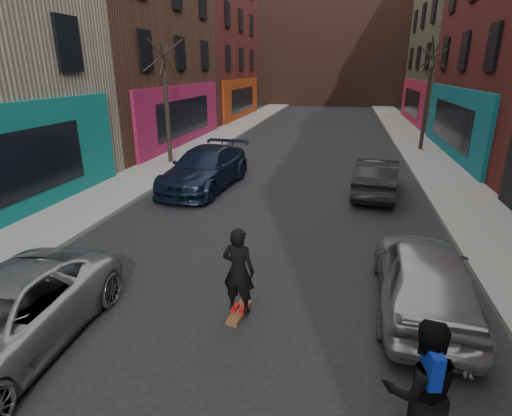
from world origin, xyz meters
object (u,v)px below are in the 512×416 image
at_px(skateboard, 239,312).
at_px(skateboarder, 238,271).
at_px(parked_left_end, 205,168).
at_px(parked_right_far, 424,276).
at_px(tree_left_far, 166,92).
at_px(tree_right_far, 429,86).
at_px(parked_right_end, 377,177).
at_px(pedestrian, 420,390).

bearing_deg(skateboard, skateboarder, 7.10).
relative_size(parked_left_end, parked_right_far, 1.27).
distance_m(tree_left_far, tree_right_far, 13.78).
bearing_deg(parked_left_end, skateboard, -61.71).
bearing_deg(parked_right_end, tree_left_far, -11.09).
xyz_separation_m(parked_left_end, skateboarder, (3.44, -7.99, 0.17)).
distance_m(tree_left_far, parked_left_end, 5.28).
bearing_deg(skateboarder, parked_right_far, -156.76).
xyz_separation_m(tree_left_far, parked_left_end, (3.00, -3.48, -2.61)).
height_order(parked_right_far, pedestrian, pedestrian).
bearing_deg(skateboarder, parked_left_end, -59.61).
bearing_deg(tree_left_far, pedestrian, -56.23).
distance_m(tree_right_far, parked_left_end, 13.63).
relative_size(parked_right_far, skateboarder, 2.49).
bearing_deg(parked_left_end, skateboarder, -61.71).
bearing_deg(skateboard, tree_left_far, 126.42).
relative_size(tree_left_far, skateboard, 8.12).
bearing_deg(parked_right_end, skateboard, 77.20).
bearing_deg(skateboarder, tree_left_far, -53.58).
relative_size(tree_right_far, parked_right_far, 1.63).
distance_m(tree_left_far, pedestrian, 16.73).
bearing_deg(skateboard, parked_left_end, 120.39).
bearing_deg(pedestrian, tree_left_far, -66.83).
height_order(tree_right_far, parked_right_far, tree_right_far).
bearing_deg(parked_left_end, pedestrian, -53.89).
height_order(tree_left_far, skateboarder, tree_left_far).
height_order(parked_left_end, skateboard, parked_left_end).
xyz_separation_m(tree_right_far, parked_left_end, (-9.40, -9.48, -2.76)).
xyz_separation_m(tree_left_far, tree_right_far, (12.40, 6.00, 0.15)).
relative_size(skateboard, skateboarder, 0.48).
relative_size(tree_right_far, pedestrian, 3.71).
xyz_separation_m(tree_right_far, pedestrian, (-3.20, -19.76, -2.61)).
distance_m(tree_right_far, parked_right_end, 9.91).
relative_size(tree_left_far, tree_right_far, 0.96).
bearing_deg(skateboard, pedestrian, -32.59).
bearing_deg(parked_right_far, skateboarder, 18.50).
relative_size(skateboarder, pedestrian, 0.91).
xyz_separation_m(skateboard, skateboarder, (0.00, 0.00, 0.89)).
distance_m(tree_left_far, skateboard, 13.56).
distance_m(tree_right_far, skateboard, 18.78).
height_order(parked_right_far, parked_right_end, parked_right_far).
height_order(tree_right_far, pedestrian, tree_right_far).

